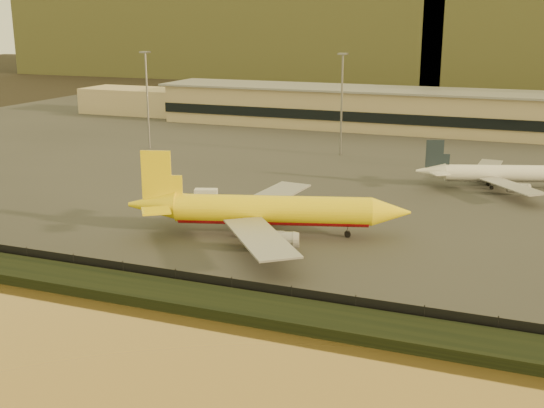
% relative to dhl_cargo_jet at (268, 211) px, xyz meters
% --- Properties ---
extents(ground, '(900.00, 900.00, 0.00)m').
position_rel_dhl_cargo_jet_xyz_m(ground, '(2.77, -11.40, -4.24)').
color(ground, black).
rests_on(ground, ground).
extents(embankment, '(320.00, 7.00, 1.40)m').
position_rel_dhl_cargo_jet_xyz_m(embankment, '(2.77, -28.40, -3.54)').
color(embankment, black).
rests_on(embankment, ground).
extents(tarmac, '(320.00, 220.00, 0.20)m').
position_rel_dhl_cargo_jet_xyz_m(tarmac, '(2.77, 83.60, -4.14)').
color(tarmac, '#2D2D2D').
rests_on(tarmac, ground).
extents(perimeter_fence, '(300.00, 0.05, 2.20)m').
position_rel_dhl_cargo_jet_xyz_m(perimeter_fence, '(2.77, -24.40, -2.94)').
color(perimeter_fence, black).
rests_on(perimeter_fence, tarmac).
extents(terminal_building, '(202.00, 25.00, 12.60)m').
position_rel_dhl_cargo_jet_xyz_m(terminal_building, '(-11.75, 114.15, 2.00)').
color(terminal_building, tan).
rests_on(terminal_building, tarmac).
extents(apron_light_masts, '(152.20, 12.20, 25.40)m').
position_rel_dhl_cargo_jet_xyz_m(apron_light_masts, '(17.77, 63.60, 11.46)').
color(apron_light_masts, slate).
rests_on(apron_light_masts, tarmac).
extents(distant_hills, '(470.00, 160.00, 70.00)m').
position_rel_dhl_cargo_jet_xyz_m(distant_hills, '(-17.97, 328.60, 27.14)').
color(distant_hills, olive).
rests_on(distant_hills, ground).
extents(dhl_cargo_jet, '(44.55, 42.58, 13.55)m').
position_rel_dhl_cargo_jet_xyz_m(dhl_cargo_jet, '(0.00, 0.00, 0.00)').
color(dhl_cargo_jet, yellow).
rests_on(dhl_cargo_jet, tarmac).
extents(white_narrowbody_jet, '(33.40, 31.72, 9.85)m').
position_rel_dhl_cargo_jet_xyz_m(white_narrowbody_jet, '(32.70, 46.68, -1.10)').
color(white_narrowbody_jet, silver).
rests_on(white_narrowbody_jet, tarmac).
extents(gse_vehicle_yellow, '(4.33, 2.76, 1.80)m').
position_rel_dhl_cargo_jet_xyz_m(gse_vehicle_yellow, '(10.43, 19.76, -3.14)').
color(gse_vehicle_yellow, yellow).
rests_on(gse_vehicle_yellow, tarmac).
extents(gse_vehicle_white, '(4.77, 3.25, 1.97)m').
position_rel_dhl_cargo_jet_xyz_m(gse_vehicle_white, '(-19.43, 16.72, -3.06)').
color(gse_vehicle_white, silver).
rests_on(gse_vehicle_white, tarmac).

